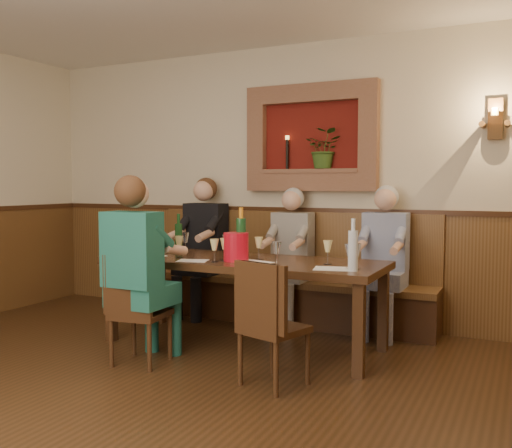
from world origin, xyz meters
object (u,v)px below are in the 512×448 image
Objects in this scene: chair_near_right at (272,349)px; bench at (286,290)px; dining_table at (243,268)px; person_bench_right at (383,274)px; person_bench_left at (201,258)px; person_bench_mid at (289,269)px; chair_near_left at (140,332)px; person_chair_front at (140,286)px; wine_bottle_green_b at (179,238)px; water_bottle at (353,250)px; spittoon_bucket at (236,247)px; wine_bottle_green_a at (241,238)px.

bench is at bearing 127.75° from chair_near_right.
dining_table is 1.31m from person_bench_right.
person_bench_left reaches higher than person_bench_mid.
chair_near_left reaches higher than dining_table.
wine_bottle_green_b is at bearing 102.04° from person_chair_front.
bench is 1.27m from wine_bottle_green_b.
person_bench_right is at bearing 26.34° from wine_bottle_green_b.
person_bench_left is at bearing 151.06° from water_bottle.
person_bench_mid reaches higher than dining_table.
water_bottle is (1.69, -0.26, 0.01)m from wine_bottle_green_b.
dining_table is at bearing 57.69° from person_chair_front.
bench is 1.20m from spittoon_bucket.
person_chair_front is 1.64m from water_bottle.
person_chair_front is (-1.49, -1.62, 0.04)m from person_bench_right.
wine_bottle_green_b is (-0.66, 0.15, 0.03)m from spittoon_bucket.
chair_near_left is 0.62× the size of person_bench_right.
person_bench_right is at bearing 0.08° from person_bench_left.
water_bottle reaches higher than chair_near_right.
person_chair_front is 6.17× the size of spittoon_bucket.
water_bottle is at bearing -10.31° from wine_bottle_green_a.
wine_bottle_green_a is (0.94, -0.90, 0.33)m from person_bench_left.
chair_near_left is 1.75m from water_bottle.
person_chair_front is 0.94m from wine_bottle_green_a.
dining_table is 2.79× the size of chair_near_left.
person_bench_left is 3.29× the size of wine_bottle_green_a.
wine_bottle_green_b reaches higher than chair_near_left.
bench is 1.17m from wine_bottle_green_a.
chair_near_right is 1.17m from person_chair_front.
wine_bottle_green_a is at bearing 48.43° from chair_near_left.
dining_table is 0.85m from person_bench_mid.
water_bottle is (1.53, 0.53, 0.31)m from person_chair_front.
wine_bottle_green_b is at bearing 167.54° from spittoon_bucket.
water_bottle is (0.03, -1.08, 0.34)m from person_bench_right.
bench is at bearing 6.60° from person_bench_left.
water_bottle is (1.03, -0.11, 0.04)m from spittoon_bucket.
water_bottle is (0.41, 0.53, 0.66)m from chair_near_right.
person_chair_front is at bearing 91.71° from chair_near_left.
person_bench_left is (-1.55, 1.62, 0.35)m from chair_near_right.
spittoon_bucket is at bearing 151.59° from chair_near_right.
person_bench_left reaches higher than wine_bottle_green_a.
wine_bottle_green_a is at bearing 54.82° from person_chair_front.
wine_bottle_green_b reaches higher than bench.
person_bench_right is 1.89m from wine_bottle_green_b.
chair_near_left is at bearing -126.78° from spittoon_bucket.
bench is 2.06× the size of person_bench_left.
person_bench_right reaches higher than chair_near_left.
water_bottle reaches higher than chair_near_left.
wine_bottle_green_b is (-1.29, 0.80, 0.65)m from chair_near_right.
bench is 12.72× the size of spittoon_bucket.
bench is at bearing 90.00° from dining_table.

